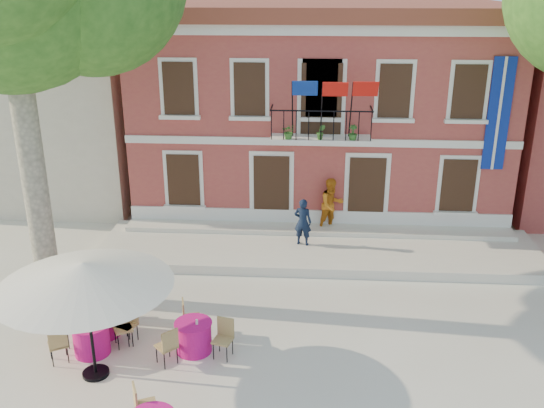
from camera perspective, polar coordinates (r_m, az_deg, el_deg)
The scene contains 10 objects.
ground at distance 15.86m, azimuth -2.94°, elevation -11.32°, with size 90.00×90.00×0.00m, color beige.
main_building at distance 23.80m, azimuth 4.49°, elevation 9.43°, with size 13.50×9.59×7.50m.
neighbor_west at distance 27.29m, azimuth -20.78°, elevation 8.40°, with size 9.40×9.40×6.40m.
terrace at distance 19.58m, azimuth 4.34°, elevation -4.30°, with size 14.00×3.40×0.30m, color silver.
patio_umbrella at distance 13.41m, azimuth -17.29°, elevation -6.38°, with size 3.76×3.76×2.79m.
pedestrian_navy at distance 19.27m, azimuth 2.91°, elevation -1.69°, with size 0.56×0.37×1.55m, color black.
pedestrian_orange at distance 20.35m, azimuth 5.62°, elevation -0.09°, with size 0.89×0.70×1.84m, color orange.
cafe_table_0 at distance 15.84m, azimuth -15.63°, elevation -10.38°, with size 1.86×1.72×0.95m.
cafe_table_3 at distance 15.21m, azimuth -16.64°, elevation -11.94°, with size 1.88×1.32×0.95m.
cafe_table_4 at distance 14.78m, azimuth -7.38°, elevation -12.15°, with size 1.81×1.80×0.95m.
Camera 1 is at (1.65, -13.36, 8.40)m, focal length 40.00 mm.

